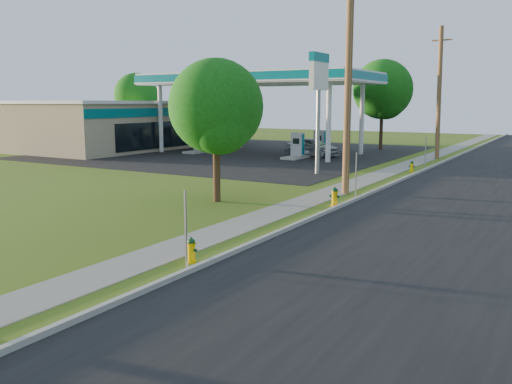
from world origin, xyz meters
TOP-DOWN VIEW (x-y plane):
  - ground_plane at (0.00, 0.00)m, footprint 140.00×140.00m
  - road at (4.50, 10.00)m, footprint 8.00×120.00m
  - curb at (0.50, 10.00)m, footprint 0.15×120.00m
  - sidewalk at (-1.25, 10.00)m, footprint 1.50×120.00m
  - forecourt at (-16.00, 32.00)m, footprint 26.00×28.00m
  - utility_pole_mid at (-0.60, 17.00)m, footprint 1.40×0.32m
  - utility_pole_far at (-0.60, 35.00)m, footprint 1.40×0.32m
  - sign_post_near at (0.25, 4.20)m, footprint 0.05×0.04m
  - sign_post_mid at (0.25, 16.00)m, footprint 0.05×0.04m
  - sign_post_far at (0.25, 28.20)m, footprint 0.05×0.04m
  - gas_canopy at (-14.00, 32.00)m, footprint 18.18×9.18m
  - fuel_pump_nw at (-18.50, 30.00)m, footprint 1.20×3.20m
  - fuel_pump_ne at (-9.50, 30.00)m, footprint 1.20×3.20m
  - fuel_pump_sw at (-18.50, 34.00)m, footprint 1.20×3.20m
  - fuel_pump_se at (-9.50, 34.00)m, footprint 1.20×3.20m
  - convenience_store at (-26.98, 32.00)m, footprint 10.40×22.40m
  - price_pylon at (-4.50, 22.50)m, footprint 0.34×2.04m
  - tree_verge at (-4.40, 12.28)m, footprint 3.89×3.89m
  - tree_lot at (-6.45, 40.36)m, footprint 5.14×5.14m
  - tree_back at (-34.54, 39.90)m, footprint 4.87×4.87m
  - hydrant_near at (-0.03, 4.77)m, footprint 0.34×0.31m
  - hydrant_mid at (0.15, 13.91)m, footprint 0.40×0.36m
  - hydrant_far at (-0.05, 26.27)m, footprint 0.35×0.31m
  - car_silver at (-9.19, 31.80)m, footprint 4.61×2.57m

SIDE VIEW (x-z plane):
  - ground_plane at x=0.00m, z-range 0.00..0.00m
  - road at x=4.50m, z-range 0.00..0.02m
  - forecourt at x=-16.00m, z-range 0.00..0.02m
  - sidewalk at x=-1.25m, z-range 0.00..0.03m
  - curb at x=0.50m, z-range 0.00..0.15m
  - hydrant_far at x=-0.05m, z-range -0.01..0.67m
  - hydrant_near at x=-0.03m, z-range -0.01..0.67m
  - hydrant_mid at x=0.15m, z-range -0.01..0.78m
  - fuel_pump_nw at x=-18.50m, z-range -0.23..1.67m
  - fuel_pump_ne at x=-9.50m, z-range -0.23..1.67m
  - fuel_pump_sw at x=-18.50m, z-range -0.23..1.67m
  - fuel_pump_se at x=-9.50m, z-range -0.23..1.67m
  - car_silver at x=-9.19m, z-range 0.00..1.48m
  - sign_post_near at x=0.25m, z-range 0.00..2.00m
  - sign_post_mid at x=0.25m, z-range 0.00..2.00m
  - sign_post_far at x=0.25m, z-range 0.00..2.00m
  - convenience_store at x=-26.98m, z-range 0.01..4.25m
  - tree_verge at x=-4.40m, z-range 0.85..6.75m
  - tree_back at x=-34.54m, z-range 1.06..8.44m
  - utility_pole_far at x=-0.60m, z-range 0.05..9.56m
  - utility_pole_mid at x=-0.60m, z-range 0.05..9.85m
  - tree_lot at x=-6.45m, z-range 1.12..8.92m
  - price_pylon at x=-4.50m, z-range 2.01..8.86m
  - gas_canopy at x=-14.00m, z-range 2.70..9.10m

